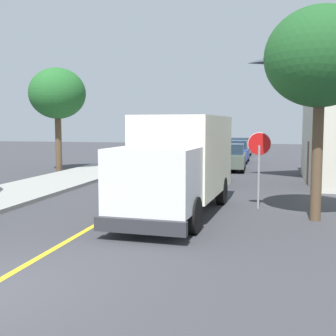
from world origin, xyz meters
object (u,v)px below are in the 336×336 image
object	(u,v)px
parked_car_furthest	(241,147)
stop_sign	(259,155)
parked_car_mid	(231,158)
street_tree_down_block	(57,94)
parked_car_far	(236,152)
box_truck	(180,160)
parked_car_near	(204,167)
street_tree_far_side	(320,58)

from	to	relation	value
parked_car_furthest	stop_sign	distance (m)	25.27
parked_car_mid	street_tree_down_block	xyz separation A→B (m)	(-10.37, -2.99, 3.97)
parked_car_far	stop_sign	distance (m)	18.56
parked_car_mid	street_tree_down_block	distance (m)	11.50
box_truck	parked_car_far	world-z (taller)	box_truck
parked_car_near	street_tree_down_block	size ratio (longest dim) A/B	0.70
street_tree_down_block	stop_sign	bearing A→B (deg)	-37.67
parked_car_far	street_tree_far_side	world-z (taller)	street_tree_far_side
parked_car_far	street_tree_far_side	bearing A→B (deg)	-78.93
stop_sign	street_tree_far_side	xyz separation A→B (m)	(1.75, -1.57, 3.02)
box_truck	parked_car_near	distance (m)	7.81
parked_car_far	parked_car_mid	bearing A→B (deg)	-89.23
box_truck	street_tree_down_block	distance (m)	15.15
parked_car_furthest	box_truck	bearing A→B (deg)	-90.45
box_truck	parked_car_mid	bearing A→B (deg)	88.27
parked_car_near	street_tree_far_side	bearing A→B (deg)	-59.79
parked_car_furthest	street_tree_far_side	xyz separation A→B (m)	(4.04, -26.71, 4.08)
parked_car_near	parked_car_furthest	bearing A→B (deg)	88.32
parked_car_furthest	street_tree_down_block	distance (m)	18.98
parked_car_mid	parked_car_far	world-z (taller)	same
parked_car_mid	stop_sign	size ratio (longest dim) A/B	1.68
parked_car_near	street_tree_down_block	bearing A→B (deg)	161.10
parked_car_mid	parked_car_far	size ratio (longest dim) A/B	1.01
box_truck	stop_sign	size ratio (longest dim) A/B	2.76
stop_sign	street_tree_down_block	size ratio (longest dim) A/B	0.42
box_truck	street_tree_down_block	size ratio (longest dim) A/B	1.15
parked_car_far	street_tree_far_side	xyz separation A→B (m)	(3.91, -19.98, 4.08)
parked_car_near	parked_car_mid	bearing A→B (deg)	83.03
parked_car_far	street_tree_down_block	world-z (taller)	street_tree_down_block
stop_sign	parked_car_mid	bearing A→B (deg)	99.36
parked_car_mid	parked_car_furthest	world-z (taller)	same
stop_sign	box_truck	bearing A→B (deg)	-150.37
parked_car_far	street_tree_down_block	size ratio (longest dim) A/B	0.69
street_tree_far_side	street_tree_down_block	xyz separation A→B (m)	(-14.20, 11.19, -0.11)
stop_sign	street_tree_far_side	distance (m)	3.83
parked_car_near	street_tree_far_side	world-z (taller)	street_tree_far_side
parked_car_furthest	parked_car_mid	bearing A→B (deg)	-89.02
street_tree_far_side	parked_car_near	bearing A→B (deg)	120.21
parked_car_furthest	parked_car_far	bearing A→B (deg)	-88.84
stop_sign	street_tree_down_block	bearing A→B (deg)	142.33
box_truck	street_tree_down_block	bearing A→B (deg)	132.04
street_tree_down_block	box_truck	bearing A→B (deg)	-47.96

